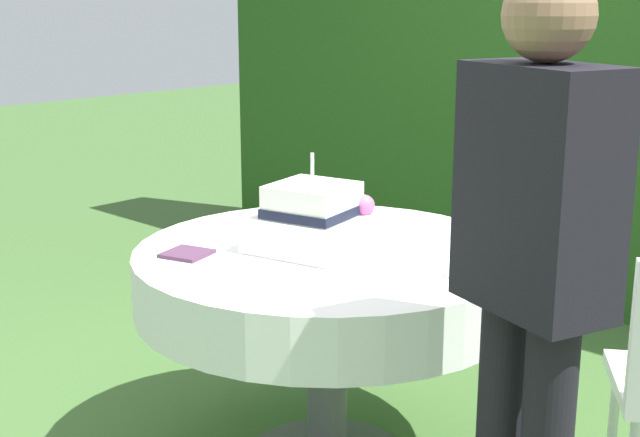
% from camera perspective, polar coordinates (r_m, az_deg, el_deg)
% --- Properties ---
extents(foliage_hedge, '(5.12, 0.49, 2.26)m').
position_cam_1_polar(foliage_hedge, '(4.57, 19.42, 8.33)').
color(foliage_hedge, '#234C19').
rests_on(foliage_hedge, ground_plane).
extents(cake_table, '(1.24, 1.24, 0.75)m').
position_cam_1_polar(cake_table, '(2.86, 0.49, -4.07)').
color(cake_table, '#4C4C51').
rests_on(cake_table, ground_plane).
extents(wedding_cake, '(0.40, 0.40, 0.31)m').
position_cam_1_polar(wedding_cake, '(2.81, -0.43, -0.13)').
color(wedding_cake, white).
rests_on(wedding_cake, cake_table).
extents(serving_plate_near, '(0.10, 0.10, 0.01)m').
position_cam_1_polar(serving_plate_near, '(3.01, 8.05, -1.00)').
color(serving_plate_near, white).
rests_on(serving_plate_near, cake_table).
extents(serving_plate_far, '(0.11, 0.11, 0.01)m').
position_cam_1_polar(serving_plate_far, '(2.59, 9.20, -3.55)').
color(serving_plate_far, white).
rests_on(serving_plate_far, cake_table).
extents(serving_plate_left, '(0.14, 0.14, 0.01)m').
position_cam_1_polar(serving_plate_left, '(3.05, 5.20, -0.70)').
color(serving_plate_left, white).
rests_on(serving_plate_left, cake_table).
extents(napkin_stack, '(0.16, 0.16, 0.01)m').
position_cam_1_polar(napkin_stack, '(2.79, -8.58, -2.25)').
color(napkin_stack, '#4C2D47').
rests_on(napkin_stack, cake_table).
extents(standing_person, '(0.41, 0.31, 1.60)m').
position_cam_1_polar(standing_person, '(2.05, 13.57, -3.55)').
color(standing_person, black).
rests_on(standing_person, ground_plane).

